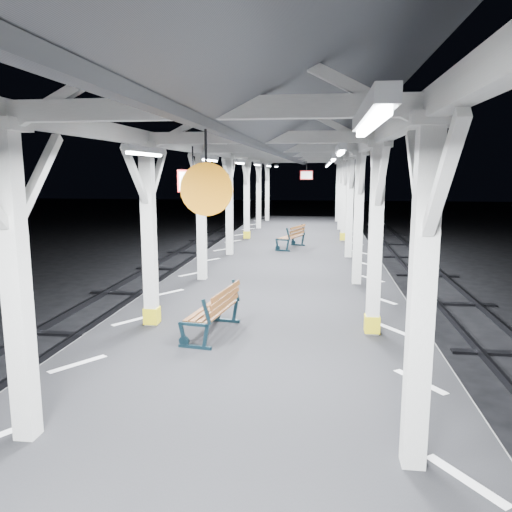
# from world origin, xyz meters

# --- Properties ---
(ground) EXTENTS (120.00, 120.00, 0.00)m
(ground) POSITION_xyz_m (0.00, 0.00, 0.00)
(ground) COLOR black
(ground) RESTS_ON ground
(platform) EXTENTS (6.00, 50.00, 1.00)m
(platform) POSITION_xyz_m (0.00, 0.00, 0.50)
(platform) COLOR black
(platform) RESTS_ON ground
(hazard_stripes_left) EXTENTS (1.00, 48.00, 0.01)m
(hazard_stripes_left) POSITION_xyz_m (-2.45, 0.00, 1.00)
(hazard_stripes_left) COLOR silver
(hazard_stripes_left) RESTS_ON platform
(hazard_stripes_right) EXTENTS (1.00, 48.00, 0.01)m
(hazard_stripes_right) POSITION_xyz_m (2.45, 0.00, 1.00)
(hazard_stripes_right) COLOR silver
(hazard_stripes_right) RESTS_ON platform
(canopy) EXTENTS (5.40, 49.00, 4.65)m
(canopy) POSITION_xyz_m (0.00, -0.02, 4.56)
(canopy) COLOR silver
(canopy) RESTS_ON platform
(bench_mid) EXTENTS (0.80, 1.62, 0.84)m
(bench_mid) POSITION_xyz_m (-0.70, 1.59, 1.45)
(bench_mid) COLOR #102630
(bench_mid) RESTS_ON platform
(bench_far) EXTENTS (1.04, 1.68, 0.85)m
(bench_far) POSITION_xyz_m (0.07, 11.62, 1.46)
(bench_far) COLOR #102630
(bench_far) RESTS_ON platform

